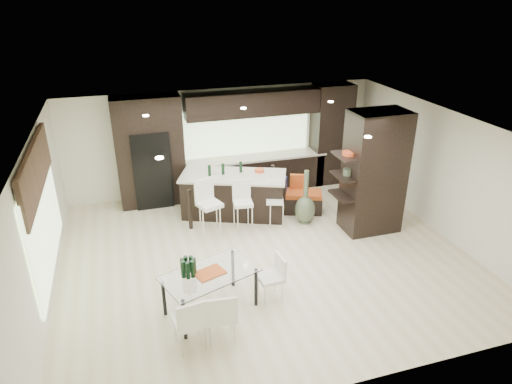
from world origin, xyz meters
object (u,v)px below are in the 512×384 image
object	(u,v)px
stool_right	(275,208)
chair_far	(189,323)
stool_mid	(243,211)
chair_near	(220,317)
stool_left	(210,214)
dining_table	(211,292)
chair_end	(270,280)
kitchen_island	(234,194)
bench	(294,201)
floor_vase	(306,197)

from	to	relation	value
stool_right	chair_far	xyz separation A→B (m)	(-2.48, -3.27, 0.00)
stool_mid	chair_near	xyz separation A→B (m)	(-1.26, -3.25, -0.03)
stool_right	chair_near	size ratio (longest dim) A/B	0.99
stool_left	dining_table	distance (m)	2.54
stool_left	chair_far	world-z (taller)	stool_left
stool_left	chair_far	distance (m)	3.38
stool_right	chair_near	xyz separation A→B (m)	(-2.00, -3.27, 0.01)
stool_left	chair_far	bearing A→B (deg)	-126.43
stool_right	chair_end	xyz separation A→B (m)	(-0.95, -2.53, -0.04)
dining_table	chair_near	bearing A→B (deg)	-109.62
stool_right	kitchen_island	bearing A→B (deg)	150.92
kitchen_island	bench	world-z (taller)	kitchen_island
floor_vase	stool_mid	bearing A→B (deg)	177.19
chair_far	chair_near	bearing A→B (deg)	-7.72
floor_vase	chair_far	world-z (taller)	floor_vase
stool_mid	floor_vase	bearing A→B (deg)	3.53
stool_right	floor_vase	world-z (taller)	floor_vase
stool_right	dining_table	distance (m)	3.22
floor_vase	dining_table	distance (m)	3.66
stool_right	floor_vase	distance (m)	0.75
chair_end	stool_mid	bearing A→B (deg)	-9.04
chair_near	chair_far	world-z (taller)	chair_near
bench	chair_far	bearing A→B (deg)	-109.83
kitchen_island	floor_vase	xyz separation A→B (m)	(1.46, -0.90, 0.14)
kitchen_island	stool_mid	world-z (taller)	kitchen_island
kitchen_island	stool_left	xyz separation A→B (m)	(-0.75, -0.85, 0.01)
kitchen_island	stool_mid	distance (m)	0.83
stool_left	kitchen_island	bearing A→B (deg)	29.30
kitchen_island	chair_far	size ratio (longest dim) A/B	2.82
stool_right	chair_end	bearing A→B (deg)	-92.40
bench	chair_end	size ratio (longest dim) A/B	1.75
chair_near	chair_far	size ratio (longest dim) A/B	1.00
dining_table	chair_end	xyz separation A→B (m)	(1.05, 0.00, 0.01)
floor_vase	chair_far	size ratio (longest dim) A/B	1.50
chair_end	chair_far	bearing A→B (deg)	111.60
kitchen_island	stool_right	distance (m)	1.10
floor_vase	chair_near	xyz separation A→B (m)	(-2.71, -3.18, -0.21)
bench	dining_table	xyz separation A→B (m)	(-2.68, -3.05, 0.11)
floor_vase	chair_end	distance (m)	2.96
stool_left	chair_end	distance (m)	2.55
stool_left	stool_right	size ratio (longest dim) A/B	1.21
dining_table	chair_end	distance (m)	1.05
kitchen_island	chair_near	bearing A→B (deg)	-85.15
chair_far	bench	bearing A→B (deg)	42.55
stool_left	stool_mid	world-z (taller)	stool_left
dining_table	chair_end	bearing A→B (deg)	-19.62
stool_left	dining_table	bearing A→B (deg)	-121.03
bench	dining_table	bearing A→B (deg)	-111.36
kitchen_island	chair_far	bearing A→B (deg)	-91.06
chair_end	bench	bearing A→B (deg)	-32.41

